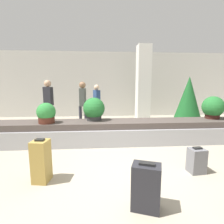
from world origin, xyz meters
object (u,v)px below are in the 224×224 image
object	(u,v)px
suitcase_1	(146,187)
pillar	(143,85)
potted_plant_2	(213,108)
decorated_tree	(188,99)
traveler_1	(83,100)
potted_plant_1	(94,109)
traveler_0	(48,99)
suitcase_0	(197,160)
traveler_2	(97,101)
potted_plant_0	(46,114)
suitcase_2	(41,161)

from	to	relation	value
suitcase_1	pillar	bearing A→B (deg)	96.31
potted_plant_2	decorated_tree	distance (m)	1.64
suitcase_1	traveler_1	xyz separation A→B (m)	(-1.19, 4.46, 0.72)
potted_plant_1	traveler_1	world-z (taller)	traveler_1
traveler_0	traveler_1	size ratio (longest dim) A/B	1.03
suitcase_0	traveler_2	distance (m)	4.79
traveler_2	pillar	bearing A→B (deg)	-117.32
suitcase_0	traveler_1	xyz separation A→B (m)	(-2.38, 3.59, 0.80)
potted_plant_0	potted_plant_1	size ratio (longest dim) A/B	0.83
suitcase_2	traveler_1	size ratio (longest dim) A/B	0.43
traveler_1	decorated_tree	size ratio (longest dim) A/B	0.89
potted_plant_2	suitcase_1	bearing A→B (deg)	-134.28
suitcase_1	potted_plant_1	distance (m)	3.00
suitcase_2	suitcase_1	bearing A→B (deg)	-17.43
potted_plant_2	decorated_tree	world-z (taller)	decorated_tree
suitcase_1	traveler_2	distance (m)	5.31
traveler_1	traveler_2	bearing A→B (deg)	156.54
decorated_tree	pillar	bearing A→B (deg)	154.72
potted_plant_0	traveler_2	distance (m)	2.96
suitcase_1	traveler_0	bearing A→B (deg)	138.20
suitcase_2	decorated_tree	xyz separation A→B (m)	(4.42, 3.69, 0.69)
suitcase_1	traveler_1	world-z (taller)	traveler_1
potted_plant_2	potted_plant_1	bearing A→B (deg)	179.77
suitcase_0	decorated_tree	xyz separation A→B (m)	(1.67, 3.59, 0.82)
pillar	suitcase_2	size ratio (longest dim) A/B	4.32
potted_plant_0	suitcase_2	bearing A→B (deg)	-77.19
suitcase_1	traveler_0	world-z (taller)	traveler_0
potted_plant_1	suitcase_1	bearing A→B (deg)	-75.48
suitcase_1	potted_plant_1	bearing A→B (deg)	124.36
traveler_2	suitcase_0	bearing A→B (deg)	175.91
suitcase_2	potted_plant_2	size ratio (longest dim) A/B	1.12
traveler_0	traveler_2	distance (m)	1.90
traveler_1	potted_plant_1	bearing A→B (deg)	25.90
potted_plant_1	traveler_1	bearing A→B (deg)	105.63
suitcase_1	suitcase_0	bearing A→B (deg)	56.26
traveler_2	decorated_tree	size ratio (longest dim) A/B	0.84
pillar	potted_plant_1	bearing A→B (deg)	-129.96
decorated_tree	traveler_2	bearing A→B (deg)	167.99
potted_plant_0	pillar	bearing A→B (deg)	39.55
traveler_1	traveler_2	world-z (taller)	traveler_1
potted_plant_0	traveler_2	size ratio (longest dim) A/B	0.33
suitcase_2	traveler_1	distance (m)	3.76
traveler_0	traveler_2	xyz separation A→B (m)	(1.76, 0.69, -0.12)
suitcase_1	potted_plant_2	xyz separation A→B (m)	(2.76, 2.83, 0.63)
suitcase_2	suitcase_0	bearing A→B (deg)	11.11
potted_plant_1	traveler_0	size ratio (longest dim) A/B	0.36
pillar	suitcase_0	distance (m)	4.56
traveler_2	traveler_0	bearing A→B (deg)	83.90
potted_plant_2	traveler_1	distance (m)	4.28
suitcase_2	potted_plant_0	xyz separation A→B (m)	(-0.40, 1.78, 0.51)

